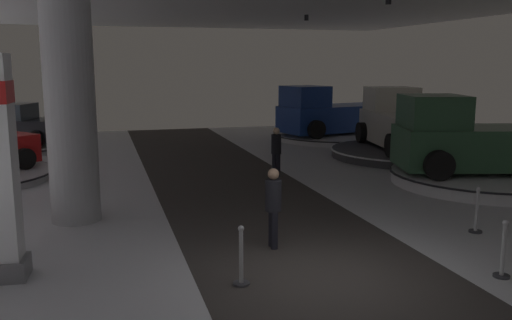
{
  "coord_description": "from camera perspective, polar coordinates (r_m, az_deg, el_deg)",
  "views": [
    {
      "loc": [
        -3.59,
        -8.06,
        3.58
      ],
      "look_at": [
        -0.2,
        3.76,
        1.4
      ],
      "focal_mm": 38.26,
      "sensor_mm": 36.0,
      "label": 1
    }
  ],
  "objects": [
    {
      "name": "display_platform_deep_left",
      "position": [
        25.09,
        -23.94,
        1.29
      ],
      "size": [
        5.02,
        5.02,
        0.24
      ],
      "color": "#B7B7BC",
      "rests_on": "ground"
    },
    {
      "name": "display_platform_far_right",
      "position": [
        21.86,
        15.24,
        0.76
      ],
      "size": [
        5.68,
        5.68,
        0.33
      ],
      "color": "#333338",
      "rests_on": "ground"
    },
    {
      "name": "stanchion_b",
      "position": [
        9.04,
        -1.56,
        -10.74
      ],
      "size": [
        0.28,
        0.28,
        1.01
      ],
      "color": "#333338",
      "rests_on": "ground"
    },
    {
      "name": "stanchion_a",
      "position": [
        12.64,
        22.06,
        -5.41
      ],
      "size": [
        0.28,
        0.28,
        1.01
      ],
      "color": "#333338",
      "rests_on": "ground"
    },
    {
      "name": "pickup_truck_deep_right",
      "position": [
        26.15,
        7.63,
        4.75
      ],
      "size": [
        5.64,
        3.59,
        2.3
      ],
      "color": "navy",
      "rests_on": "display_platform_deep_right"
    },
    {
      "name": "pickup_truck_mid_right",
      "position": [
        17.53,
        22.17,
        1.85
      ],
      "size": [
        5.66,
        3.73,
        2.3
      ],
      "color": "#2D5638",
      "rests_on": "display_platform_mid_right"
    },
    {
      "name": "ground",
      "position": [
        9.53,
        7.58,
        -12.25
      ],
      "size": [
        24.0,
        44.0,
        0.06
      ],
      "color": "silver"
    },
    {
      "name": "stanchion_c",
      "position": [
        10.23,
        24.41,
        -9.15
      ],
      "size": [
        0.28,
        0.28,
        1.01
      ],
      "color": "#333338",
      "rests_on": "ground"
    },
    {
      "name": "pickup_truck_far_right",
      "position": [
        22.02,
        15.07,
        3.68
      ],
      "size": [
        3.4,
        5.59,
        2.3
      ],
      "color": "silver",
      "rests_on": "display_platform_far_right"
    },
    {
      "name": "display_platform_mid_right",
      "position": [
        17.83,
        22.89,
        -1.66
      ],
      "size": [
        5.68,
        5.68,
        0.37
      ],
      "color": "silver",
      "rests_on": "ground"
    },
    {
      "name": "display_car_deep_left",
      "position": [
        25.0,
        -24.15,
        3.26
      ],
      "size": [
        4.57,
        3.35,
        1.71
      ],
      "color": "black",
      "rests_on": "display_platform_deep_left"
    },
    {
      "name": "column_left",
      "position": [
        12.92,
        -18.87,
        5.84
      ],
      "size": [
        1.11,
        1.11,
        5.5
      ],
      "color": "#ADADB2",
      "rests_on": "ground"
    },
    {
      "name": "visitor_walking_near",
      "position": [
        17.31,
        2.13,
        1.16
      ],
      "size": [
        0.32,
        0.32,
        1.59
      ],
      "color": "black",
      "rests_on": "ground"
    },
    {
      "name": "visitor_walking_far",
      "position": [
        10.64,
        1.82,
        -4.51
      ],
      "size": [
        0.32,
        0.32,
        1.59
      ],
      "color": "black",
      "rests_on": "ground"
    },
    {
      "name": "display_platform_deep_right",
      "position": [
        26.46,
        8.14,
        2.51
      ],
      "size": [
        5.68,
        5.68,
        0.27
      ],
      "color": "silver",
      "rests_on": "ground"
    }
  ]
}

